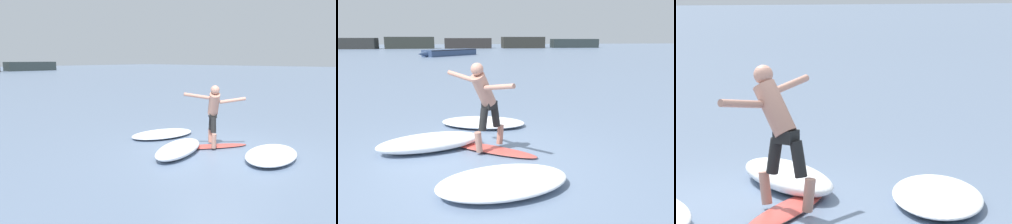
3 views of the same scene
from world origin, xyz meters
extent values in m
plane|color=slate|center=(0.00, 0.00, 0.00)|extent=(200.00, 200.00, 0.00)
cube|color=#293233|center=(26.33, 62.00, 0.91)|extent=(9.92, 3.99, 1.81)
ellipsoid|color=#DD4F45|center=(0.32, 0.51, 0.03)|extent=(1.91, 1.63, 0.07)
ellipsoid|color=#DD4F45|center=(-0.51, 1.16, 0.03)|extent=(0.38, 0.37, 0.06)
ellipsoid|color=#2D2D33|center=(0.32, 0.51, 0.03)|extent=(1.92, 1.64, 0.03)
cone|color=black|center=(0.99, -0.02, -0.06)|extent=(0.07, 0.07, 0.14)
cone|color=black|center=(0.95, 0.17, -0.06)|extent=(0.07, 0.07, 0.14)
cone|color=black|center=(0.80, -0.02, -0.06)|extent=(0.07, 0.07, 0.14)
cylinder|color=tan|center=(0.07, 0.29, 0.27)|extent=(0.22, 0.21, 0.41)
cylinder|color=black|center=(0.18, 0.39, 0.69)|extent=(0.27, 0.26, 0.45)
cylinder|color=tan|center=(0.56, 0.72, 0.27)|extent=(0.22, 0.21, 0.41)
cylinder|color=black|center=(0.45, 0.63, 0.69)|extent=(0.27, 0.26, 0.45)
cube|color=black|center=(0.32, 0.51, 0.94)|extent=(0.33, 0.32, 0.16)
cylinder|color=tan|center=(0.19, 0.40, 1.27)|extent=(0.61, 0.59, 0.71)
sphere|color=tan|center=(0.07, 0.29, 1.67)|extent=(0.24, 0.24, 0.24)
cylinder|color=tan|center=(0.43, -0.04, 1.38)|extent=(0.52, 0.59, 0.21)
cylinder|color=tan|center=(-0.21, 0.69, 1.50)|extent=(0.53, 0.58, 0.20)
ellipsoid|color=white|center=(0.39, 2.44, 0.09)|extent=(2.39, 1.71, 0.18)
ellipsoid|color=white|center=(0.30, -1.25, 0.13)|extent=(2.18, 1.44, 0.26)
ellipsoid|color=white|center=(-0.87, 0.77, 0.16)|extent=(2.24, 1.31, 0.32)
camera|label=1|loc=(-7.33, -4.38, 2.49)|focal=35.00mm
camera|label=2|loc=(-0.46, -5.73, 2.25)|focal=35.00mm
camera|label=3|loc=(9.45, -1.48, 2.73)|focal=85.00mm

